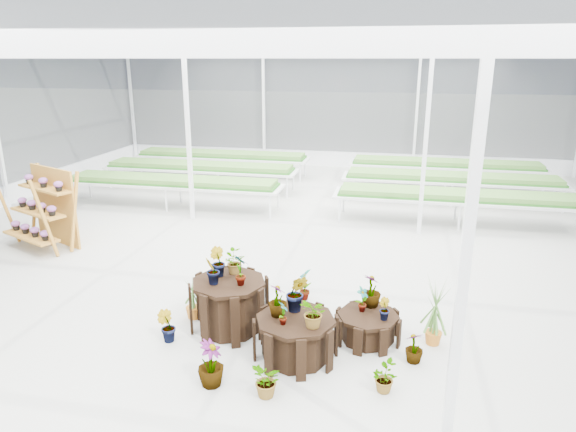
% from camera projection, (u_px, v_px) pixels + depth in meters
% --- Properties ---
extents(ground_plane, '(24.00, 24.00, 0.00)m').
position_uv_depth(ground_plane, '(262.00, 291.00, 9.68)').
color(ground_plane, gray).
rests_on(ground_plane, ground).
extents(greenhouse_shell, '(18.00, 24.00, 4.50)m').
position_uv_depth(greenhouse_shell, '(260.00, 174.00, 9.02)').
color(greenhouse_shell, white).
rests_on(greenhouse_shell, ground).
extents(steel_frame, '(18.00, 24.00, 4.50)m').
position_uv_depth(steel_frame, '(260.00, 174.00, 9.02)').
color(steel_frame, silver).
rests_on(steel_frame, ground).
extents(nursery_benches, '(16.00, 7.00, 0.84)m').
position_uv_depth(nursery_benches, '(319.00, 183.00, 16.29)').
color(nursery_benches, silver).
rests_on(nursery_benches, ground).
extents(plinth_tall, '(1.56, 1.56, 0.84)m').
position_uv_depth(plinth_tall, '(230.00, 305.00, 8.22)').
color(plinth_tall, black).
rests_on(plinth_tall, ground).
extents(plinth_mid, '(1.52, 1.52, 0.63)m').
position_uv_depth(plinth_mid, '(296.00, 338.00, 7.45)').
color(plinth_mid, black).
rests_on(plinth_mid, ground).
extents(plinth_low, '(1.17, 1.17, 0.44)m').
position_uv_depth(plinth_low, '(368.00, 327.00, 7.93)').
color(plinth_low, black).
rests_on(plinth_low, ground).
extents(shelf_rack, '(1.95, 1.52, 1.83)m').
position_uv_depth(shelf_rack, '(39.00, 210.00, 11.65)').
color(shelf_rack, '#A87126').
rests_on(shelf_rack, ground).
extents(nursery_plants, '(4.37, 3.30, 1.35)m').
position_uv_depth(nursery_plants, '(292.00, 309.00, 7.85)').
color(nursery_plants, '#487531').
rests_on(nursery_plants, ground).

